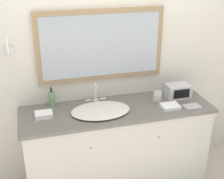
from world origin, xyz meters
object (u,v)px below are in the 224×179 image
appliance_box (178,91)px  soap_bottle (52,99)px  sink_basin (100,110)px  picture_frame (157,97)px

appliance_box → soap_bottle: bearing=174.0°
sink_basin → picture_frame: size_ratio=4.18×
soap_bottle → appliance_box: bearing=-6.0°
appliance_box → picture_frame: (-0.25, -0.06, -0.00)m
sink_basin → appliance_box: size_ratio=2.27×
sink_basin → picture_frame: sink_basin is taller
appliance_box → sink_basin: bearing=-173.4°
sink_basin → picture_frame: 0.58m
picture_frame → appliance_box: bearing=14.1°
sink_basin → soap_bottle: bearing=151.4°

